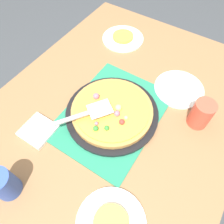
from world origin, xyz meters
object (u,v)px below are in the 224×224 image
object	(u,v)px
plate_near_left	(111,224)
plate_side	(179,89)
served_slice_left	(111,223)
pizza_server	(88,113)
cup_near	(3,184)
served_slice_right	(123,36)
cup_far	(201,114)
napkin_stack	(38,130)
pizza_pan	(112,113)
plate_far_right	(123,39)
pizza	(112,110)

from	to	relation	value
plate_near_left	plate_side	world-z (taller)	same
served_slice_left	pizza_server	size ratio (longest dim) A/B	0.52
cup_near	served_slice_right	bearing A→B (deg)	-174.32
cup_near	cup_far	distance (m)	0.73
served_slice_left	napkin_stack	world-z (taller)	served_slice_left
pizza_pan	served_slice_left	bearing A→B (deg)	32.22
plate_side	served_slice_right	world-z (taller)	served_slice_right
plate_side	pizza_pan	bearing A→B (deg)	-33.10
served_slice_left	napkin_stack	bearing A→B (deg)	-105.99
napkin_stack	pizza_pan	bearing A→B (deg)	137.82
pizza_pan	plate_far_right	distance (m)	0.49
pizza_pan	pizza	distance (m)	0.02
plate_near_left	plate_far_right	bearing A→B (deg)	-151.33
pizza_pan	pizza	bearing A→B (deg)	5.10
pizza	plate_near_left	bearing A→B (deg)	32.28
served_slice_right	cup_far	xyz separation A→B (m)	(0.29, 0.52, 0.04)
pizza_server	plate_near_left	bearing A→B (deg)	46.03
plate_near_left	pizza_server	bearing A→B (deg)	-133.97
plate_far_right	plate_side	world-z (taller)	same
served_slice_right	cup_near	xyz separation A→B (m)	(0.88, 0.09, 0.04)
plate_far_right	served_slice_right	size ratio (longest dim) A/B	2.00
cup_near	cup_far	bearing A→B (deg)	143.81
plate_near_left	napkin_stack	bearing A→B (deg)	-105.99
cup_near	napkin_stack	xyz separation A→B (m)	(-0.21, -0.08, -0.05)
plate_near_left	plate_far_right	size ratio (longest dim) A/B	1.00
pizza_pan	pizza	xyz separation A→B (m)	(0.00, 0.00, 0.02)
served_slice_right	napkin_stack	xyz separation A→B (m)	(0.67, 0.01, -0.01)
plate_side	served_slice_right	size ratio (longest dim) A/B	2.00
served_slice_left	served_slice_right	world-z (taller)	same
plate_far_right	plate_side	xyz separation A→B (m)	(0.17, 0.39, 0.00)
plate_side	served_slice_right	xyz separation A→B (m)	(-0.17, -0.39, 0.01)
plate_far_right	served_slice_right	bearing A→B (deg)	0.00
plate_far_right	cup_far	bearing A→B (deg)	61.06
served_slice_left	served_slice_right	size ratio (longest dim) A/B	1.00
pizza_pan	served_slice_left	world-z (taller)	served_slice_left
plate_far_right	pizza_server	distance (m)	0.55
served_slice_right	cup_near	bearing A→B (deg)	5.68
cup_far	napkin_stack	distance (m)	0.64
plate_near_left	plate_far_right	distance (m)	0.90
served_slice_right	napkin_stack	distance (m)	0.67
pizza_server	cup_near	bearing A→B (deg)	-11.01
pizza_pan	served_slice_right	distance (m)	0.49
plate_near_left	served_slice_right	xyz separation A→B (m)	(-0.79, -0.43, 0.01)
pizza	pizza_pan	bearing A→B (deg)	-174.90
plate_near_left	served_slice_left	bearing A→B (deg)	0.00
served_slice_left	served_slice_right	distance (m)	0.90
plate_far_right	served_slice_right	distance (m)	0.01
plate_far_right	cup_far	distance (m)	0.60
pizza_pan	served_slice_right	bearing A→B (deg)	-154.24
pizza	pizza_server	world-z (taller)	pizza_server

